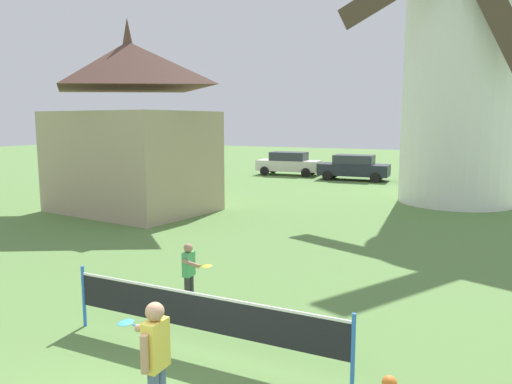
# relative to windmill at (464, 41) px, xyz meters

# --- Properties ---
(windmill) EXTENTS (9.52, 5.65, 14.83)m
(windmill) POSITION_rel_windmill_xyz_m (0.00, 0.00, 0.00)
(windmill) COLOR white
(windmill) RESTS_ON ground_plane
(tennis_net) EXTENTS (4.90, 0.06, 1.10)m
(tennis_net) POSITION_rel_windmill_xyz_m (-2.51, -17.24, -6.33)
(tennis_net) COLOR blue
(tennis_net) RESTS_ON ground_plane
(player_near) EXTENTS (0.82, 0.57, 1.52)m
(player_near) POSITION_rel_windmill_xyz_m (-2.05, -18.94, -6.16)
(player_near) COLOR slate
(player_near) RESTS_ON ground_plane
(player_far) EXTENTS (0.71, 0.50, 1.22)m
(player_far) POSITION_rel_windmill_xyz_m (-3.87, -15.48, -6.32)
(player_far) COLOR #333338
(player_far) RESTS_ON ground_plane
(stray_ball) EXTENTS (0.21, 0.21, 0.21)m
(stray_ball) POSITION_rel_windmill_xyz_m (0.37, -17.01, -6.91)
(stray_ball) COLOR orange
(stray_ball) RESTS_ON ground_plane
(parked_car_cream) EXTENTS (4.33, 2.14, 1.56)m
(parked_car_cream) POSITION_rel_windmill_xyz_m (-10.97, 7.22, -6.21)
(parked_car_cream) COLOR silver
(parked_car_cream) RESTS_ON ground_plane
(parked_car_black) EXTENTS (4.35, 2.09, 1.56)m
(parked_car_black) POSITION_rel_windmill_xyz_m (-6.27, 6.31, -6.21)
(parked_car_black) COLOR #1E232D
(parked_car_black) RESTS_ON ground_plane
(parked_car_blue) EXTENTS (4.36, 2.40, 1.56)m
(parked_car_blue) POSITION_rel_windmill_xyz_m (-1.18, 6.98, -6.21)
(parked_car_blue) COLOR #334C99
(parked_car_blue) RESTS_ON ground_plane
(chapel) EXTENTS (6.81, 5.35, 7.60)m
(chapel) POSITION_rel_windmill_xyz_m (-11.67, -7.86, -3.74)
(chapel) COLOR tan
(chapel) RESTS_ON ground_plane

